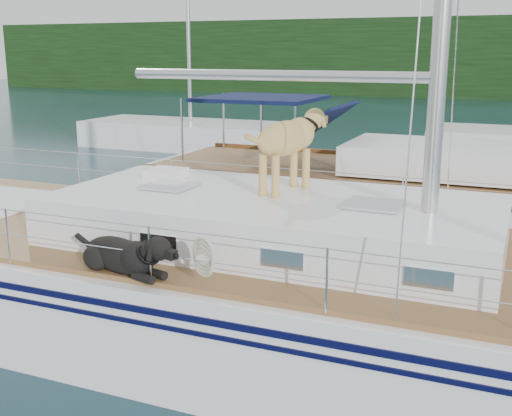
% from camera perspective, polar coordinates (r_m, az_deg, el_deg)
% --- Properties ---
extents(ground, '(120.00, 120.00, 0.00)m').
position_cam_1_polar(ground, '(8.43, -3.73, -10.61)').
color(ground, black).
rests_on(ground, ground).
extents(tree_line, '(90.00, 3.00, 6.00)m').
position_cam_1_polar(tree_line, '(51.96, 19.69, 12.45)').
color(tree_line, black).
rests_on(tree_line, ground).
extents(shore_bank, '(92.00, 1.00, 1.20)m').
position_cam_1_polar(shore_bank, '(53.23, 19.57, 9.88)').
color(shore_bank, '#595147').
rests_on(shore_bank, ground).
extents(main_sailboat, '(12.00, 3.90, 14.01)m').
position_cam_1_polar(main_sailboat, '(8.13, -3.20, -6.36)').
color(main_sailboat, white).
rests_on(main_sailboat, ground).
extents(neighbor_sailboat, '(11.00, 3.50, 13.30)m').
position_cam_1_polar(neighbor_sailboat, '(13.24, 13.86, 0.93)').
color(neighbor_sailboat, white).
rests_on(neighbor_sailboat, ground).
extents(bg_boat_west, '(8.00, 3.00, 11.65)m').
position_cam_1_polar(bg_boat_west, '(23.99, -5.81, 6.43)').
color(bg_boat_west, white).
rests_on(bg_boat_west, ground).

